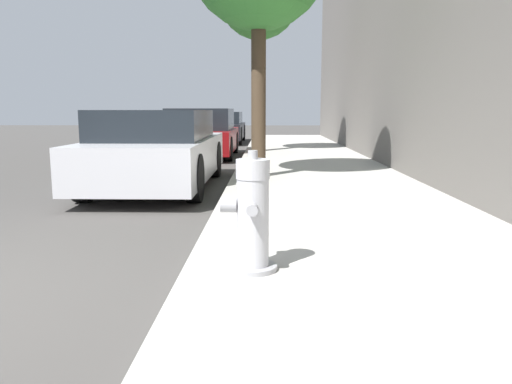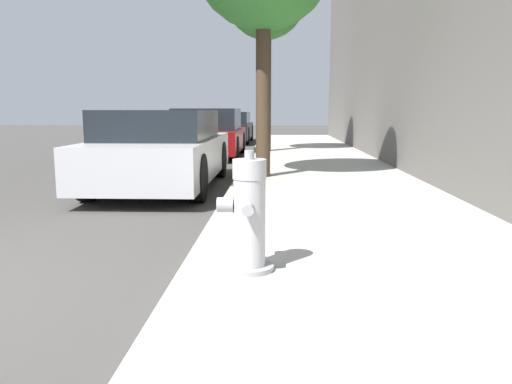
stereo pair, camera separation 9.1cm
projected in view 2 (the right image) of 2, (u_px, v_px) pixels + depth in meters
sidewalk_slab at (407, 304)px, 3.12m from camera, size 3.03×40.00×0.16m
fire_hydrant at (249, 217)px, 3.48m from camera, size 0.40×0.41×0.85m
parked_car_near at (163, 150)px, 8.22m from camera, size 1.77×4.36×1.28m
parked_car_mid at (209, 134)px, 13.70m from camera, size 1.82×3.91×1.32m
parked_car_far at (227, 127)px, 19.78m from camera, size 1.88×4.35×1.21m
street_tree_far at (266, 0)px, 13.24m from camera, size 2.16×2.16×5.15m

